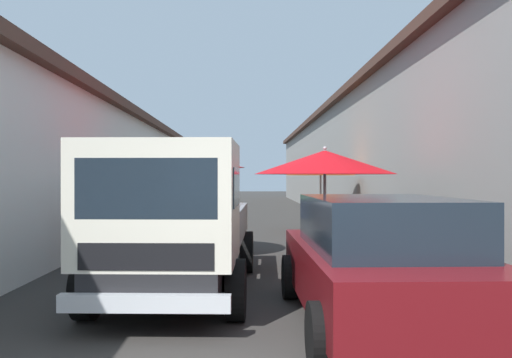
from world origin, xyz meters
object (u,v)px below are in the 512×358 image
Objects in this scene: fruit_stall_near_left at (183,173)px; vendor_by_crates at (219,196)px; fruit_stall_near_right at (324,172)px; plastic_stool at (188,222)px; delivery_truck at (172,226)px; fruit_stall_far_right at (321,181)px; vendor_in_shade at (178,198)px; hatchback_car at (379,261)px.

fruit_stall_near_left reaches higher than vendor_by_crates.
plastic_stool is at bearing 27.55° from fruit_stall_near_right.
fruit_stall_far_right is at bearing -20.06° from delivery_truck.
fruit_stall_near_left is 5.14m from plastic_stool.
fruit_stall_far_right is 4.23m from plastic_stool.
vendor_in_shade is (8.29, 1.16, -0.85)m from fruit_stall_near_left.
fruit_stall_near_left is 1.71× the size of vendor_by_crates.
fruit_stall_far_right is 4.94× the size of plastic_stool.
fruit_stall_near_left is 5.86m from hatchback_car.
fruit_stall_near_left is 1.69× the size of vendor_in_shade.
plastic_stool is at bearing 172.75° from vendor_by_crates.
delivery_truck is at bearing -175.14° from fruit_stall_near_left.
hatchback_car is 2.51× the size of vendor_by_crates.
delivery_truck reaches higher than vendor_by_crates.
plastic_stool is (9.97, 3.22, -0.41)m from hatchback_car.
delivery_truck reaches higher than plastic_stool.
delivery_truck is (-8.97, 3.28, -0.51)m from fruit_stall_far_right.
fruit_stall_far_right is at bearing -89.92° from plastic_stool.
fruit_stall_near_left is 0.54× the size of delivery_truck.
fruit_stall_near_left is 3.03m from fruit_stall_near_right.
plastic_stool is at bearing -167.67° from vendor_in_shade.
hatchback_car is at bearing -179.78° from fruit_stall_near_right.
vendor_in_shade is (13.34, 3.95, 0.17)m from hatchback_car.
plastic_stool is at bearing 90.08° from fruit_stall_far_right.
vendor_in_shade reaches higher than hatchback_car.
plastic_stool is at bearing 4.97° from fruit_stall_near_left.
fruit_stall_near_right is 7.07m from plastic_stool.
vendor_by_crates is at bearing 12.56° from fruit_stall_near_right.
vendor_in_shade is (12.34, 1.51, -0.13)m from delivery_truck.
fruit_stall_near_left is 1.24× the size of fruit_stall_far_right.
plastic_stool is (6.13, 3.20, -1.44)m from fruit_stall_near_right.
fruit_stall_far_right is at bearing -125.11° from vendor_in_shade.
fruit_stall_near_left reaches higher than fruit_stall_far_right.
fruit_stall_near_right is 10.32m from vendor_in_shade.
fruit_stall_near_right is at bearing 0.22° from hatchback_car.
delivery_truck is 14.21m from vendor_by_crates.
fruit_stall_near_left reaches higher than hatchback_car.
fruit_stall_far_right is 1.36× the size of vendor_in_shade.
fruit_stall_near_right is 1.67× the size of vendor_in_shade.
fruit_stall_near_left reaches higher than delivery_truck.
fruit_stall_near_left is 8.41m from vendor_in_shade.
fruit_stall_near_right reaches higher than fruit_stall_far_right.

